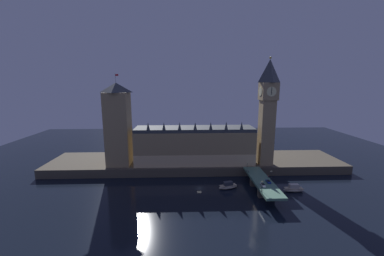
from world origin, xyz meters
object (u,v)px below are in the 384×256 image
(clock_tower, at_px, (267,109))
(victoria_tower, at_px, (118,124))
(car_northbound_trail, at_px, (263,185))
(pedestrian_mid_walk, at_px, (268,176))
(boat_downstream, at_px, (294,189))
(pedestrian_near_rail, at_px, (261,187))
(boat_upstream, at_px, (228,186))
(car_southbound_lead, at_px, (268,181))
(street_lamp_far, at_px, (247,165))
(pedestrian_far_rail, at_px, (249,171))
(street_lamp_mid, at_px, (271,174))
(street_lamp_near, at_px, (262,185))

(clock_tower, height_order, victoria_tower, clock_tower)
(car_northbound_trail, distance_m, pedestrian_mid_walk, 13.80)
(pedestrian_mid_walk, bearing_deg, boat_downstream, -20.33)
(pedestrian_near_rail, relative_size, boat_upstream, 0.14)
(pedestrian_near_rail, bearing_deg, car_southbound_lead, 48.69)
(car_northbound_trail, distance_m, street_lamp_far, 23.43)
(car_northbound_trail, height_order, car_southbound_lead, car_northbound_trail)
(clock_tower, xyz_separation_m, boat_downstream, (6.73, -32.90, -44.37))
(pedestrian_far_rail, height_order, street_lamp_mid, street_lamp_mid)
(clock_tower, distance_m, street_lamp_near, 60.51)
(car_northbound_trail, distance_m, street_lamp_near, 7.68)
(clock_tower, bearing_deg, street_lamp_far, -136.27)
(victoria_tower, distance_m, car_southbound_lead, 106.32)
(car_northbound_trail, xyz_separation_m, street_lamp_mid, (7.65, 8.29, 3.06))
(car_southbound_lead, height_order, pedestrian_far_rail, pedestrian_far_rail)
(car_southbound_lead, relative_size, street_lamp_mid, 0.77)
(victoria_tower, xyz_separation_m, boat_downstream, (111.60, -36.20, -33.64))
(pedestrian_far_rail, bearing_deg, car_northbound_trail, -83.31)
(pedestrian_near_rail, height_order, street_lamp_near, street_lamp_near)
(victoria_tower, bearing_deg, pedestrian_mid_walk, -17.63)
(street_lamp_near, xyz_separation_m, boat_downstream, (23.96, 13.02, -8.94))
(victoria_tower, height_order, pedestrian_mid_walk, victoria_tower)
(clock_tower, relative_size, boat_downstream, 6.17)
(pedestrian_mid_walk, xyz_separation_m, street_lamp_far, (-10.07, 11.27, 3.15))
(car_southbound_lead, xyz_separation_m, street_lamp_far, (-7.65, 18.27, 3.44))
(street_lamp_near, bearing_deg, victoria_tower, 150.68)
(pedestrian_near_rail, bearing_deg, boat_downstream, 23.21)
(street_lamp_mid, bearing_deg, victoria_tower, 160.62)
(pedestrian_far_rail, xyz_separation_m, boat_downstream, (23.56, -14.01, -6.05))
(clock_tower, xyz_separation_m, pedestrian_near_rail, (-16.83, -43.00, -38.22))
(car_southbound_lead, height_order, street_lamp_mid, street_lamp_mid)
(pedestrian_near_rail, bearing_deg, car_northbound_trail, 55.46)
(clock_tower, bearing_deg, boat_upstream, -139.19)
(street_lamp_near, xyz_separation_m, street_lamp_far, (0.00, 29.44, 0.30))
(pedestrian_mid_walk, distance_m, pedestrian_far_rail, 13.11)
(street_lamp_mid, relative_size, boat_upstream, 0.47)
(boat_upstream, bearing_deg, car_southbound_lead, -18.67)
(car_northbound_trail, distance_m, boat_downstream, 22.90)
(pedestrian_far_rail, bearing_deg, boat_upstream, -150.37)
(car_northbound_trail, distance_m, boat_upstream, 21.90)
(pedestrian_near_rail, xyz_separation_m, street_lamp_far, (-0.40, 26.52, 3.08))
(street_lamp_near, height_order, street_lamp_mid, street_lamp_near)
(car_northbound_trail, xyz_separation_m, street_lamp_far, (-2.82, 23.01, 3.40))
(car_southbound_lead, bearing_deg, pedestrian_near_rail, -131.31)
(street_lamp_near, bearing_deg, car_southbound_lead, 55.60)
(car_northbound_trail, bearing_deg, street_lamp_near, -113.64)
(car_southbound_lead, distance_m, pedestrian_mid_walk, 7.41)
(pedestrian_far_rail, xyz_separation_m, street_lamp_far, (-0.40, 2.41, 3.19))
(pedestrian_mid_walk, height_order, street_lamp_mid, street_lamp_mid)
(pedestrian_far_rail, bearing_deg, clock_tower, 48.30)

